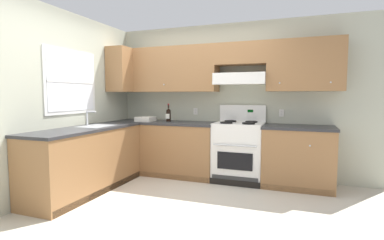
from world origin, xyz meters
TOP-DOWN VIEW (x-y plane):
  - ground_plane at (0.00, 0.00)m, footprint 7.04×7.04m
  - wall_back at (0.40, 1.53)m, footprint 4.68×0.57m
  - wall_left at (-1.59, 0.23)m, footprint 0.47×4.00m
  - counter_back_run at (0.15, 1.24)m, footprint 3.60×0.65m
  - counter_left_run at (-1.24, -0.00)m, footprint 0.63×1.91m
  - stove at (0.67, 1.25)m, footprint 0.76×0.62m
  - wine_bottle at (-0.56, 1.28)m, footprint 0.08×0.08m
  - bowl at (-0.95, 1.18)m, footprint 0.29×0.27m

SIDE VIEW (x-z plane):
  - ground_plane at x=0.00m, z-range 0.00..0.00m
  - counter_back_run at x=0.15m, z-range 0.00..0.91m
  - counter_left_run at x=-1.24m, z-range -0.11..1.03m
  - stove at x=0.67m, z-range -0.12..1.08m
  - bowl at x=-0.95m, z-range 0.90..0.98m
  - wine_bottle at x=-0.56m, z-range 0.88..1.18m
  - wall_left at x=-1.59m, z-range 0.07..2.62m
  - wall_back at x=0.40m, z-range 0.20..2.75m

